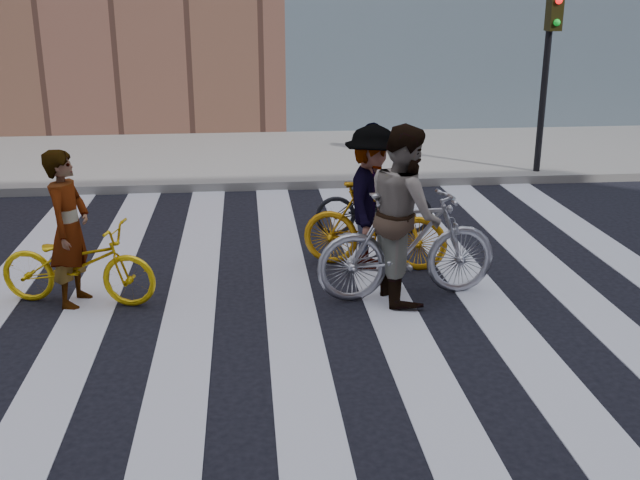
{
  "coord_description": "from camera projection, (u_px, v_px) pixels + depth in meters",
  "views": [
    {
      "loc": [
        -0.99,
        -7.77,
        3.3
      ],
      "look_at": [
        -0.17,
        0.3,
        0.62
      ],
      "focal_mm": 42.0,
      "sensor_mm": 36.0,
      "label": 1
    }
  ],
  "objects": [
    {
      "name": "bike_dark_rear",
      "position": [
        374.0,
        204.0,
        10.64
      ],
      "size": [
        1.69,
        0.61,
        0.89
      ],
      "primitive_type": "imported",
      "rotation": [
        0.0,
        0.0,
        1.56
      ],
      "color": "black",
      "rests_on": "ground"
    },
    {
      "name": "bike_yellow_right",
      "position": [
        375.0,
        226.0,
        9.31
      ],
      "size": [
        1.88,
        1.07,
        1.09
      ],
      "primitive_type": "imported",
      "rotation": [
        0.0,
        0.0,
        1.24
      ],
      "color": "orange",
      "rests_on": "ground"
    },
    {
      "name": "ground",
      "position": [
        338.0,
        299.0,
        8.47
      ],
      "size": [
        100.0,
        100.0,
        0.0
      ],
      "primitive_type": "plane",
      "color": "black",
      "rests_on": "ground"
    },
    {
      "name": "sidewalk_far",
      "position": [
        294.0,
        156.0,
        15.53
      ],
      "size": [
        100.0,
        5.0,
        0.15
      ],
      "primitive_type": "cube",
      "color": "slate",
      "rests_on": "ground"
    },
    {
      "name": "zebra_crosswalk",
      "position": [
        338.0,
        299.0,
        8.47
      ],
      "size": [
        8.25,
        10.0,
        0.01
      ],
      "color": "silver",
      "rests_on": "ground"
    },
    {
      "name": "rider_left",
      "position": [
        69.0,
        229.0,
        8.1
      ],
      "size": [
        0.55,
        0.71,
        1.74
      ],
      "primitive_type": "imported",
      "rotation": [
        0.0,
        0.0,
        1.35
      ],
      "color": "slate",
      "rests_on": "ground"
    },
    {
      "name": "bike_yellow_left",
      "position": [
        78.0,
        264.0,
        8.24
      ],
      "size": [
        1.86,
        0.99,
        0.93
      ],
      "primitive_type": "imported",
      "rotation": [
        0.0,
        0.0,
        1.35
      ],
      "color": "#E7B90C",
      "rests_on": "ground"
    },
    {
      "name": "traffic_signal",
      "position": [
        549.0,
        54.0,
        13.2
      ],
      "size": [
        0.22,
        0.42,
        3.33
      ],
      "color": "black",
      "rests_on": "ground"
    },
    {
      "name": "rider_rear",
      "position": [
        372.0,
        180.0,
        10.52
      ],
      "size": [
        0.4,
        0.95,
        1.61
      ],
      "primitive_type": "imported",
      "rotation": [
        0.0,
        0.0,
        1.56
      ],
      "color": "slate",
      "rests_on": "ground"
    },
    {
      "name": "rider_right",
      "position": [
        371.0,
        198.0,
        9.19
      ],
      "size": [
        1.01,
        1.32,
        1.81
      ],
      "primitive_type": "imported",
      "rotation": [
        0.0,
        0.0,
        1.24
      ],
      "color": "slate",
      "rests_on": "ground"
    },
    {
      "name": "bike_silver_mid",
      "position": [
        408.0,
        245.0,
        8.36
      ],
      "size": [
        2.13,
        0.81,
        1.25
      ],
      "primitive_type": "imported",
      "rotation": [
        0.0,
        0.0,
        1.68
      ],
      "color": "#9E9EA7",
      "rests_on": "ground"
    },
    {
      "name": "rider_mid",
      "position": [
        404.0,
        214.0,
        8.24
      ],
      "size": [
        0.85,
        1.04,
        1.98
      ],
      "primitive_type": "imported",
      "rotation": [
        0.0,
        0.0,
        1.68
      ],
      "color": "slate",
      "rests_on": "ground"
    }
  ]
}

